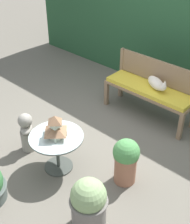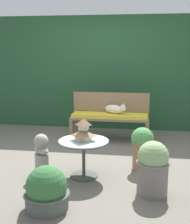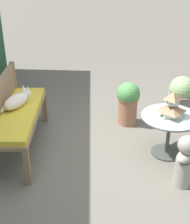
{
  "view_description": "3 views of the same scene",
  "coord_description": "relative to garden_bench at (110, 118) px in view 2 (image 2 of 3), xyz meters",
  "views": [
    {
      "loc": [
        2.39,
        -2.58,
        2.82
      ],
      "look_at": [
        -0.06,
        0.09,
        0.38
      ],
      "focal_mm": 50.0,
      "sensor_mm": 36.0,
      "label": 1
    },
    {
      "loc": [
        0.83,
        -4.58,
        1.66
      ],
      "look_at": [
        0.04,
        0.43,
        0.65
      ],
      "focal_mm": 50.0,
      "sensor_mm": 36.0,
      "label": 2
    },
    {
      "loc": [
        -3.03,
        0.15,
        2.12
      ],
      "look_at": [
        -0.04,
        0.12,
        0.62
      ],
      "focal_mm": 50.0,
      "sensor_mm": 36.0,
      "label": 3
    }
  ],
  "objects": [
    {
      "name": "garden_bust",
      "position": [
        -0.72,
        -1.77,
        -0.14
      ],
      "size": [
        0.3,
        0.29,
        0.57
      ],
      "rotation": [
        0.0,
        0.0,
        -0.74
      ],
      "color": "gray",
      "rests_on": "ground"
    },
    {
      "name": "bench_backrest",
      "position": [
        0.0,
        0.2,
        0.2
      ],
      "size": [
        1.43,
        0.06,
        0.87
      ],
      "color": "#7F664C",
      "rests_on": "ground"
    },
    {
      "name": "patio_table",
      "position": [
        -0.15,
        -1.74,
        -0.04
      ],
      "size": [
        0.66,
        0.66,
        0.5
      ],
      "color": "#424742",
      "rests_on": "ground"
    },
    {
      "name": "garden_bench",
      "position": [
        0.0,
        0.0,
        0.0
      ],
      "size": [
        1.43,
        0.44,
        0.51
      ],
      "color": "#7F664C",
      "rests_on": "ground"
    },
    {
      "name": "pagoda_birdhouse",
      "position": [
        -0.15,
        -1.74,
        0.19
      ],
      "size": [
        0.26,
        0.26,
        0.29
      ],
      "color": "#B2BCA8",
      "rests_on": "patio_table"
    },
    {
      "name": "foliage_hedge_back",
      "position": [
        -0.23,
        1.41,
        0.74
      ],
      "size": [
        6.4,
        1.02,
        2.36
      ],
      "primitive_type": "cube",
      "color": "#234C2D",
      "rests_on": "ground"
    },
    {
      "name": "potted_plant_bench_left",
      "position": [
        -0.38,
        -2.63,
        -0.23
      ],
      "size": [
        0.49,
        0.49,
        0.48
      ],
      "color": "#4C5651",
      "rests_on": "ground"
    },
    {
      "name": "cat",
      "position": [
        0.09,
        0.04,
        0.16
      ],
      "size": [
        0.43,
        0.37,
        0.21
      ],
      "rotation": [
        0.0,
        0.0,
        -0.49
      ],
      "color": "silver",
      "rests_on": "garden_bench"
    },
    {
      "name": "potted_plant_bench_right",
      "position": [
        0.73,
        -2.11,
        -0.11
      ],
      "size": [
        0.39,
        0.39,
        0.64
      ],
      "color": "slate",
      "rests_on": "ground"
    },
    {
      "name": "ground",
      "position": [
        -0.23,
        -1.0,
        -0.43
      ],
      "size": [
        30.0,
        30.0,
        0.0
      ],
      "primitive_type": "plane",
      "color": "#666056"
    },
    {
      "name": "potted_plant_path_edge",
      "position": [
        0.6,
        -1.34,
        -0.1
      ],
      "size": [
        0.32,
        0.32,
        0.61
      ],
      "color": "#9E664C",
      "rests_on": "ground"
    }
  ]
}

